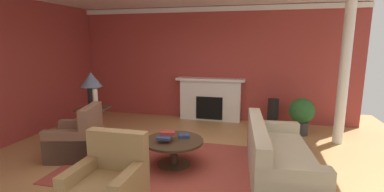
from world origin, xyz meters
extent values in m
plane|color=tan|center=(0.00, 0.00, 0.00)|extent=(9.07, 9.07, 0.00)
cube|color=#9E3833|center=(0.00, 3.16, 1.48)|extent=(7.58, 0.12, 2.97)
cube|color=#9E3833|center=(-3.55, 0.30, 1.48)|extent=(0.12, 6.80, 2.97)
cube|color=white|center=(0.00, 3.08, 2.89)|extent=(7.58, 0.08, 0.12)
cube|color=#993D33|center=(0.04, 0.01, 0.01)|extent=(3.64, 2.29, 0.01)
cube|color=white|center=(0.12, 2.96, 0.53)|extent=(1.60, 0.25, 1.07)
cube|color=black|center=(0.12, 2.94, 0.35)|extent=(0.70, 0.26, 0.60)
cube|color=white|center=(0.12, 2.93, 1.10)|extent=(1.80, 0.35, 0.06)
cube|color=#BCB299|center=(1.76, -0.03, 0.23)|extent=(1.08, 2.17, 0.45)
cube|color=#BCB299|center=(1.41, -0.06, 0.65)|extent=(0.38, 2.11, 0.40)
cube|color=#BCB299|center=(1.84, -0.98, 0.31)|extent=(0.91, 0.28, 0.62)
cube|color=#BCB299|center=(1.67, 0.92, 0.31)|extent=(0.91, 0.28, 0.62)
cube|color=brown|center=(-1.81, -0.08, 0.22)|extent=(0.97, 0.97, 0.44)
cube|color=brown|center=(-1.50, 0.00, 0.70)|extent=(0.35, 0.81, 0.51)
cube|color=brown|center=(-1.90, 0.24, 0.30)|extent=(0.81, 0.33, 0.60)
cube|color=brown|center=(-1.73, -0.40, 0.30)|extent=(0.81, 0.33, 0.60)
cube|color=#9E7A4C|center=(-0.34, -1.16, 0.70)|extent=(0.80, 0.16, 0.51)
cube|color=#9E7A4C|center=(-0.67, -1.48, 0.30)|extent=(0.14, 0.80, 0.60)
cylinder|color=#3D2D1E|center=(0.04, 0.01, 0.43)|extent=(1.00, 1.00, 0.04)
cylinder|color=#3D2D1E|center=(0.04, 0.01, 0.21)|extent=(0.12, 0.12, 0.41)
cylinder|color=#3D2D1E|center=(0.04, 0.01, 0.01)|extent=(0.56, 0.56, 0.03)
cube|color=#3D2D1E|center=(-2.00, 0.82, 0.68)|extent=(0.56, 0.56, 0.04)
cube|color=#3D2D1E|center=(-2.00, 0.82, 0.33)|extent=(0.10, 0.10, 0.66)
cube|color=#3D2D1E|center=(-2.00, 0.82, 0.02)|extent=(0.45, 0.45, 0.04)
cylinder|color=black|center=(-2.00, 0.82, 0.92)|extent=(0.18, 0.18, 0.45)
cone|color=#4C566B|center=(-2.00, 0.82, 1.30)|extent=(0.44, 0.44, 0.30)
cylinder|color=beige|center=(-1.85, 0.70, 0.92)|extent=(0.10, 0.10, 0.44)
cylinder|color=black|center=(1.73, 2.65, 0.36)|extent=(0.27, 0.27, 0.72)
cube|color=navy|center=(0.18, 0.17, 0.48)|extent=(0.22, 0.20, 0.06)
cube|color=navy|center=(-0.07, -0.15, 0.53)|extent=(0.23, 0.19, 0.04)
cube|color=maroon|center=(-0.05, -0.04, 0.58)|extent=(0.27, 0.18, 0.06)
cylinder|color=#333333|center=(2.33, 2.25, 0.15)|extent=(0.32, 0.32, 0.30)
sphere|color=#28602D|center=(2.33, 2.25, 0.55)|extent=(0.56, 0.56, 0.56)
cylinder|color=white|center=(3.02, 1.87, 1.48)|extent=(0.20, 0.20, 2.97)
camera|label=1|loc=(1.43, -4.26, 2.06)|focal=26.26mm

